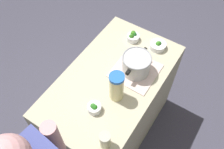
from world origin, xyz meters
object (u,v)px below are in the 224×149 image
Objects in this scene: broccoli_bowl_center at (158,45)px; broccoli_bowl_back at (133,37)px; cooking_pot at (136,64)px; lemonade_pitcher at (117,87)px; broccoli_bowl_front at (94,108)px; mason_jar at (105,140)px.

broccoli_bowl_center is 1.26× the size of broccoli_bowl_back.
cooking_pot is 0.28m from lemonade_pitcher.
broccoli_bowl_back is at bearing -146.45° from cooking_pot.
lemonade_pitcher reaches higher than broccoli_bowl_front.
cooking_pot is at bearing -6.40° from broccoli_bowl_center.
broccoli_bowl_back is (-0.91, -0.32, -0.04)m from mason_jar.
broccoli_bowl_front is 0.79m from broccoli_bowl_center.
broccoli_bowl_front is at bearing -8.05° from broccoli_bowl_center.
cooking_pot reaches higher than broccoli_bowl_front.
lemonade_pitcher is (0.28, -0.01, 0.04)m from cooking_pot.
mason_jar is (0.63, 0.13, -0.02)m from cooking_pot.
broccoli_bowl_center is at bearing 173.60° from cooking_pot.
broccoli_bowl_front is at bearing -9.19° from cooking_pot.
mason_jar is at bearing 19.28° from broccoli_bowl_back.
broccoli_bowl_back is (-0.75, -0.12, 0.00)m from broccoli_bowl_front.
cooking_pot is 2.14× the size of broccoli_bowl_center.
lemonade_pitcher is at bearing 18.11° from broccoli_bowl_back.
cooking_pot is 0.47m from broccoli_bowl_front.
broccoli_bowl_back is (-0.29, -0.19, -0.06)m from cooking_pot.
cooking_pot is 0.33m from broccoli_bowl_center.
lemonade_pitcher is 1.84× the size of broccoli_bowl_center.
mason_jar is 0.97m from broccoli_bowl_back.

